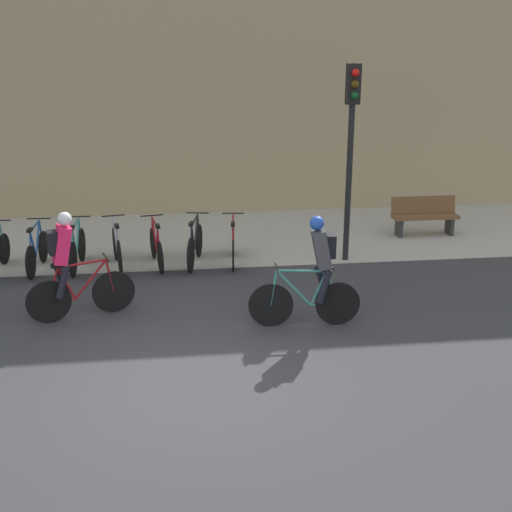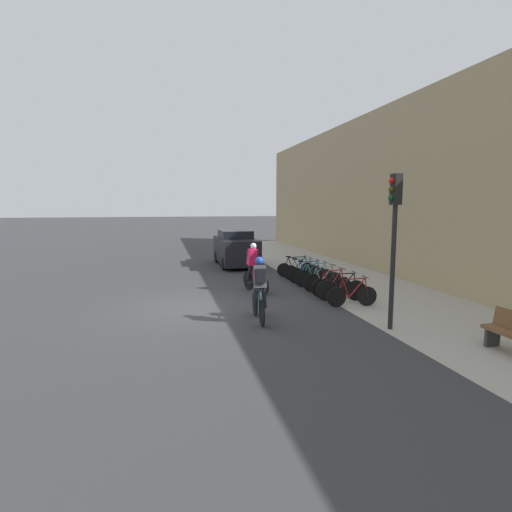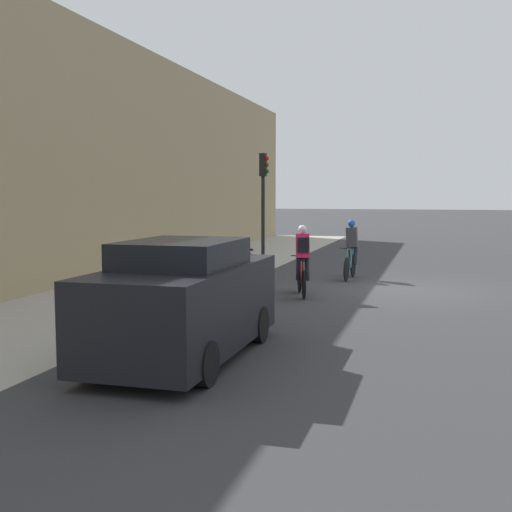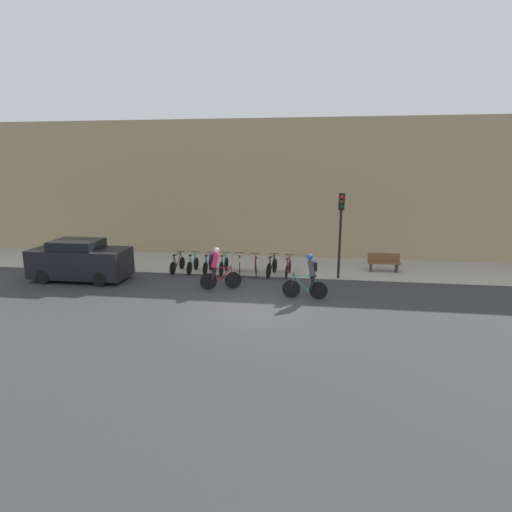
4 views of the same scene
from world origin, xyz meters
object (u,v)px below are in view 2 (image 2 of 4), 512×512
at_px(parked_bike_2, 308,274).
at_px(parked_car, 236,248).
at_px(parked_bike_4, 323,280).
at_px(traffic_light_pole, 394,224).
at_px(parked_bike_7, 352,294).
at_px(cyclist_pink, 253,266).
at_px(parked_bike_0, 295,268).
at_px(cyclist_grey, 259,288).
at_px(parked_bike_3, 315,277).
at_px(parked_bike_6, 341,289).
at_px(parked_bike_1, 301,271).
at_px(parked_bike_5, 331,285).

height_order(parked_bike_2, parked_car, parked_car).
distance_m(parked_bike_4, traffic_light_pole, 5.19).
relative_size(parked_bike_4, parked_bike_7, 1.00).
xyz_separation_m(cyclist_pink, parked_bike_0, (-2.59, 2.51, -0.56)).
xyz_separation_m(cyclist_grey, parked_car, (-10.32, 1.23, -0.05)).
relative_size(cyclist_pink, parked_bike_3, 1.09).
distance_m(cyclist_pink, parked_bike_2, 2.77).
distance_m(parked_bike_6, parked_car, 8.77).
bearing_deg(parked_bike_0, parked_bike_6, 0.03).
bearing_deg(traffic_light_pole, cyclist_grey, -112.81).
relative_size(parked_bike_1, parked_bike_2, 0.97).
xyz_separation_m(parked_bike_5, parked_bike_7, (1.55, -0.00, -0.00)).
distance_m(parked_bike_1, traffic_light_pole, 7.36).
bearing_deg(cyclist_pink, traffic_light_pole, 24.95).
relative_size(parked_bike_7, parked_car, 0.38).
relative_size(parked_bike_0, parked_bike_4, 1.02).
relative_size(parked_bike_2, parked_car, 0.38).
height_order(parked_bike_2, parked_bike_3, parked_bike_3).
distance_m(parked_bike_0, parked_bike_1, 0.78).
relative_size(cyclist_pink, parked_car, 0.42).
height_order(parked_bike_4, parked_bike_5, parked_bike_4).
bearing_deg(traffic_light_pole, cyclist_pink, -155.05).
relative_size(parked_bike_1, traffic_light_pole, 0.41).
distance_m(parked_bike_5, traffic_light_pole, 4.52).
bearing_deg(parked_bike_4, parked_bike_0, -179.96).
distance_m(parked_bike_2, parked_bike_7, 3.88).
bearing_deg(parked_bike_7, parked_bike_6, 179.91).
distance_m(parked_bike_1, parked_bike_4, 2.33).
height_order(cyclist_pink, parked_bike_2, cyclist_pink).
xyz_separation_m(parked_bike_2, parked_bike_6, (3.11, 0.00, 0.01)).
xyz_separation_m(parked_bike_1, parked_bike_4, (2.33, 0.00, 0.02)).
relative_size(parked_bike_2, parked_bike_5, 1.02).
relative_size(cyclist_grey, parked_bike_2, 1.09).
bearing_deg(traffic_light_pole, parked_bike_3, 178.89).
xyz_separation_m(parked_bike_5, parked_bike_6, (0.77, 0.00, 0.02)).
relative_size(cyclist_pink, cyclist_grey, 1.00).
distance_m(parked_bike_5, parked_bike_6, 0.77).
xyz_separation_m(cyclist_grey, parked_bike_3, (-4.12, 3.23, -0.54)).
height_order(cyclist_grey, parked_car, parked_car).
bearing_deg(parked_car, parked_bike_1, 23.26).
relative_size(parked_bike_2, parked_bike_3, 1.00).
bearing_deg(traffic_light_pole, parked_bike_0, 179.24).
distance_m(parked_bike_3, parked_bike_6, 2.33).
height_order(parked_bike_4, parked_bike_6, parked_bike_6).
bearing_deg(parked_bike_7, parked_bike_3, 179.97).
height_order(traffic_light_pole, parked_car, traffic_light_pole).
distance_m(cyclist_pink, parked_bike_0, 3.65).
relative_size(parked_bike_3, traffic_light_pole, 0.42).
bearing_deg(cyclist_grey, traffic_light_pole, 67.19).
height_order(parked_bike_3, parked_bike_5, parked_bike_3).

